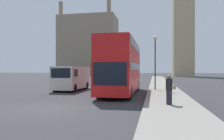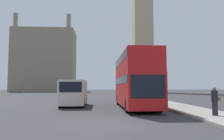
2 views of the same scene
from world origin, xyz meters
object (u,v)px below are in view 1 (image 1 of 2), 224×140
Objects in this scene: pedestrian at (169,90)px; street_lamp at (155,54)px; white_van at (71,78)px; red_double_decker_bus at (121,65)px.

street_lamp reaches higher than pedestrian.
white_van is 3.26× the size of pedestrian.
pedestrian is (3.63, -6.40, -1.52)m from red_double_decker_bus.
street_lamp is at bearing 47.06° from red_double_decker_bus.
pedestrian is (9.07, -8.44, -0.32)m from white_van.
white_van reaches higher than pedestrian.
red_double_decker_bus is at bearing -20.60° from white_van.
red_double_decker_bus is 1.92× the size of white_van.
street_lamp is (8.34, 1.08, 2.37)m from white_van.
white_van is at bearing -172.61° from street_lamp.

